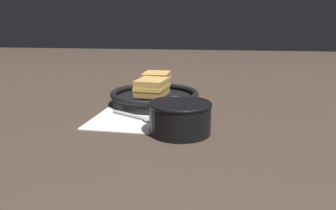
{
  "coord_description": "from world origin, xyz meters",
  "views": [
    {
      "loc": [
        0.11,
        -0.78,
        0.25
      ],
      "look_at": [
        0.0,
        0.02,
        0.04
      ],
      "focal_mm": 35.0,
      "sensor_mm": 36.0,
      "label": 1
    }
  ],
  "objects_px": {
    "spoon": "(145,118)",
    "sandwich_near_left": "(152,87)",
    "sandwich_near_right": "(157,80)",
    "skillet": "(155,97)",
    "soup_bowl": "(180,116)"
  },
  "relations": [
    {
      "from": "soup_bowl",
      "to": "skillet",
      "type": "xyz_separation_m",
      "value": [
        -0.1,
        0.25,
        -0.02
      ]
    },
    {
      "from": "soup_bowl",
      "to": "skillet",
      "type": "bearing_deg",
      "value": 112.48
    },
    {
      "from": "soup_bowl",
      "to": "sandwich_near_right",
      "type": "bearing_deg",
      "value": 109.11
    },
    {
      "from": "spoon",
      "to": "skillet",
      "type": "bearing_deg",
      "value": 122.04
    },
    {
      "from": "spoon",
      "to": "sandwich_near_right",
      "type": "relative_size",
      "value": 1.52
    },
    {
      "from": "spoon",
      "to": "skillet",
      "type": "xyz_separation_m",
      "value": [
        -0.01,
        0.17,
        0.01
      ]
    },
    {
      "from": "sandwich_near_left",
      "to": "sandwich_near_right",
      "type": "distance_m",
      "value": 0.12
    },
    {
      "from": "spoon",
      "to": "sandwich_near_left",
      "type": "distance_m",
      "value": 0.13
    },
    {
      "from": "spoon",
      "to": "sandwich_near_left",
      "type": "xyz_separation_m",
      "value": [
        -0.0,
        0.11,
        0.06
      ]
    },
    {
      "from": "soup_bowl",
      "to": "skillet",
      "type": "height_order",
      "value": "soup_bowl"
    },
    {
      "from": "soup_bowl",
      "to": "sandwich_near_right",
      "type": "height_order",
      "value": "sandwich_near_right"
    },
    {
      "from": "spoon",
      "to": "sandwich_near_left",
      "type": "bearing_deg",
      "value": 121.2
    },
    {
      "from": "skillet",
      "to": "sandwich_near_right",
      "type": "height_order",
      "value": "sandwich_near_right"
    },
    {
      "from": "sandwich_near_right",
      "to": "soup_bowl",
      "type": "bearing_deg",
      "value": -70.89
    },
    {
      "from": "sandwich_near_left",
      "to": "spoon",
      "type": "bearing_deg",
      "value": -88.81
    }
  ]
}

